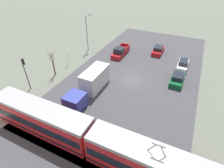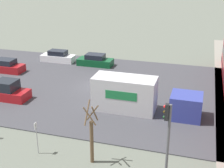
% 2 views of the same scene
% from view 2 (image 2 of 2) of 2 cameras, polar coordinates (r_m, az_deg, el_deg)
% --- Properties ---
extents(ground_plane, '(320.00, 320.00, 0.00)m').
position_cam_2_polar(ground_plane, '(33.12, -2.89, -0.56)').
color(ground_plane, '#565B51').
extents(road_surface, '(20.78, 49.77, 0.08)m').
position_cam_2_polar(road_surface, '(33.10, -2.89, -0.49)').
color(road_surface, '#38383D').
rests_on(road_surface, ground).
extents(box_truck, '(2.45, 9.35, 3.02)m').
position_cam_2_polar(box_truck, '(27.13, 4.95, -2.30)').
color(box_truck, navy).
rests_on(box_truck, ground).
extents(pickup_truck, '(1.92, 5.83, 1.85)m').
position_cam_2_polar(pickup_truck, '(31.89, -19.64, -1.20)').
color(pickup_truck, maroon).
rests_on(pickup_truck, ground).
extents(sedan_car_0, '(1.86, 4.33, 1.53)m').
position_cam_2_polar(sedan_car_0, '(39.57, -18.82, 3.06)').
color(sedan_car_0, maroon).
rests_on(sedan_car_0, ground).
extents(sedan_car_1, '(1.71, 4.46, 1.50)m').
position_cam_2_polar(sedan_car_1, '(42.06, -9.83, 4.92)').
color(sedan_car_1, silver).
rests_on(sedan_car_1, ground).
extents(sedan_car_2, '(1.88, 4.47, 1.47)m').
position_cam_2_polar(sedan_car_2, '(39.86, -3.08, 4.28)').
color(sedan_car_2, '#0C4723').
rests_on(sedan_car_2, ground).
extents(traffic_light_pole, '(0.28, 0.47, 5.17)m').
position_cam_2_polar(traffic_light_pole, '(17.90, 10.07, -8.97)').
color(traffic_light_pole, '#47474C').
rests_on(traffic_light_pole, ground).
extents(street_tree, '(1.02, 0.85, 4.30)m').
position_cam_2_polar(street_tree, '(20.22, -3.76, -9.48)').
color(street_tree, brown).
rests_on(street_tree, ground).
extents(no_parking_sign, '(0.32, 0.08, 2.37)m').
position_cam_2_polar(no_parking_sign, '(21.90, -13.62, -9.06)').
color(no_parking_sign, gray).
rests_on(no_parking_sign, ground).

